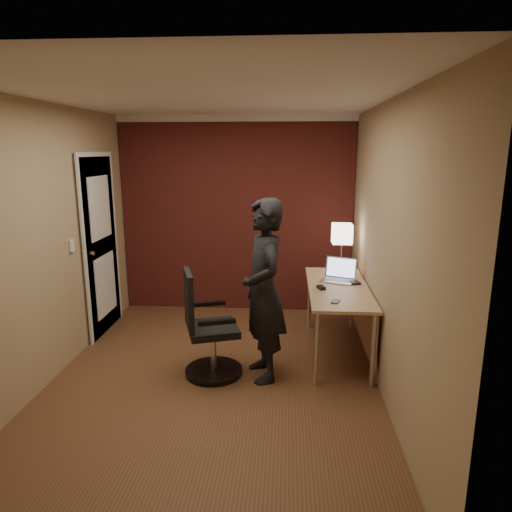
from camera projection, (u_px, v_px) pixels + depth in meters
name	position (u px, v px, depth m)	size (l,w,h in m)	color
room	(210.00, 211.00, 5.47)	(4.00, 4.00, 4.00)	brown
desk	(345.00, 298.00, 4.65)	(0.60, 1.50, 0.73)	tan
desk_lamp	(342.00, 234.00, 5.17)	(0.22, 0.22, 0.54)	silver
laptop	(339.00, 274.00, 4.83)	(0.40, 0.36, 0.23)	silver
mouse	(321.00, 288.00, 4.53)	(0.06, 0.10, 0.03)	black
phone	(335.00, 302.00, 4.14)	(0.06, 0.12, 0.01)	black
wallet	(355.00, 283.00, 4.71)	(0.09, 0.11, 0.02)	black
office_chair	(206.00, 331.00, 4.23)	(0.57, 0.63, 1.00)	black
person	(263.00, 291.00, 4.12)	(0.61, 0.40, 1.68)	black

